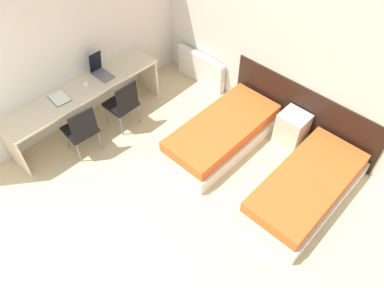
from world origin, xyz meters
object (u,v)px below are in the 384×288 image
at_px(bed_near_window, 222,133).
at_px(bed_near_door, 306,188).
at_px(chair_near_laptop, 123,103).
at_px(chair_near_notebook, 81,129).
at_px(nightstand, 292,128).
at_px(laptop, 100,71).

height_order(bed_near_window, bed_near_door, same).
relative_size(chair_near_laptop, chair_near_notebook, 1.00).
bearing_deg(chair_near_laptop, bed_near_window, 28.35).
bearing_deg(bed_near_window, chair_near_notebook, -131.64).
relative_size(bed_near_window, bed_near_door, 1.00).
bearing_deg(bed_near_window, bed_near_door, 0.00).
relative_size(bed_near_window, nightstand, 3.58).
distance_m(chair_near_laptop, laptop, 0.62).
xyz_separation_m(bed_near_door, chair_near_notebook, (-2.89, -1.57, 0.29)).
bearing_deg(bed_near_door, chair_near_notebook, -151.54).
height_order(chair_near_laptop, laptop, laptop).
distance_m(bed_near_door, chair_near_notebook, 3.30).
height_order(chair_near_laptop, chair_near_notebook, same).
xyz_separation_m(nightstand, chair_near_notebook, (-2.14, -2.35, 0.22)).
bearing_deg(bed_near_window, nightstand, 46.13).
bearing_deg(chair_near_laptop, bed_near_door, 14.16).
relative_size(bed_near_window, laptop, 5.30).
height_order(bed_near_door, nightstand, nightstand).
distance_m(nightstand, laptop, 3.12).
bearing_deg(nightstand, chair_near_laptop, -143.90).
height_order(chair_near_notebook, laptop, laptop).
bearing_deg(chair_near_laptop, nightstand, 35.12).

